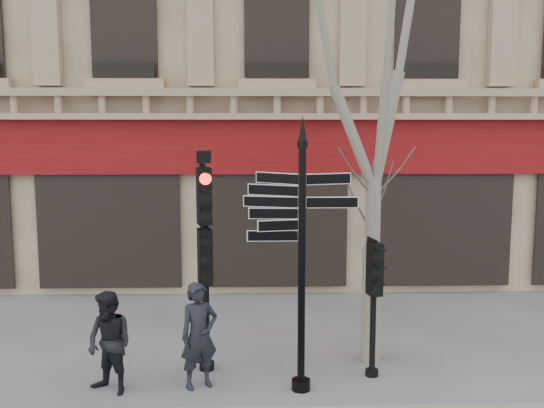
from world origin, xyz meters
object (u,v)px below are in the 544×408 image
at_px(traffic_signal_secondary, 374,284).
at_px(pedestrian_a, 199,335).
at_px(fingerpost, 302,209).
at_px(plane_tree, 377,40).
at_px(traffic_signal_main, 205,234).
at_px(pedestrian_b, 110,343).

bearing_deg(traffic_signal_secondary, pedestrian_a, 175.44).
xyz_separation_m(fingerpost, plane_tree, (1.30, 1.15, 2.64)).
distance_m(traffic_signal_main, pedestrian_b, 2.25).
relative_size(fingerpost, traffic_signal_secondary, 1.90).
xyz_separation_m(fingerpost, traffic_signal_main, (-1.53, 0.83, -0.52)).
bearing_deg(traffic_signal_main, pedestrian_b, -163.66).
relative_size(traffic_signal_secondary, pedestrian_a, 1.33).
height_order(traffic_signal_main, plane_tree, plane_tree).
height_order(plane_tree, pedestrian_b, plane_tree).
bearing_deg(traffic_signal_main, pedestrian_a, -109.61).
height_order(pedestrian_a, pedestrian_b, pedestrian_a).
distance_m(traffic_signal_main, plane_tree, 4.26).
relative_size(fingerpost, pedestrian_a, 2.53).
bearing_deg(traffic_signal_main, fingerpost, -43.19).
bearing_deg(traffic_signal_secondary, pedestrian_b, 175.51).
bearing_deg(pedestrian_b, plane_tree, 45.95).
xyz_separation_m(plane_tree, pedestrian_a, (-2.89, -0.99, -4.65)).
distance_m(fingerpost, traffic_signal_main, 1.82).
height_order(traffic_signal_main, traffic_signal_secondary, traffic_signal_main).
relative_size(plane_tree, pedestrian_b, 4.90).
bearing_deg(fingerpost, traffic_signal_main, 160.95).
bearing_deg(fingerpost, plane_tree, 50.72).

